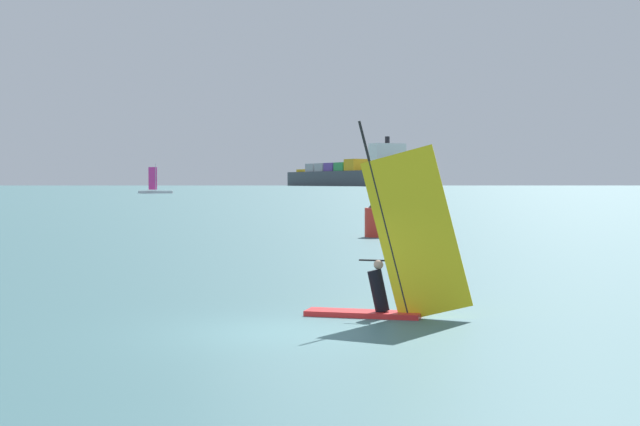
{
  "coord_description": "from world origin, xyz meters",
  "views": [
    {
      "loc": [
        -2.58,
        -18.22,
        3.04
      ],
      "look_at": [
        4.86,
        21.3,
        1.7
      ],
      "focal_mm": 51.14,
      "sensor_mm": 36.0,
      "label": 1
    }
  ],
  "objects_px": {
    "windsurfer": "(391,270)",
    "small_sailboat": "(155,191)",
    "channel_buoy": "(376,220)",
    "cargo_ship": "(348,175)"
  },
  "relations": [
    {
      "from": "cargo_ship",
      "to": "channel_buoy",
      "type": "height_order",
      "value": "cargo_ship"
    },
    {
      "from": "cargo_ship",
      "to": "small_sailboat",
      "type": "xyz_separation_m",
      "value": [
        -178.77,
        -554.54,
        -9.8
      ]
    },
    {
      "from": "windsurfer",
      "to": "channel_buoy",
      "type": "distance_m",
      "value": 30.5
    },
    {
      "from": "windsurfer",
      "to": "channel_buoy",
      "type": "relative_size",
      "value": 2.12
    },
    {
      "from": "cargo_ship",
      "to": "small_sailboat",
      "type": "distance_m",
      "value": 582.73
    },
    {
      "from": "cargo_ship",
      "to": "channel_buoy",
      "type": "bearing_deg",
      "value": 152.86
    },
    {
      "from": "windsurfer",
      "to": "small_sailboat",
      "type": "distance_m",
      "value": 245.73
    },
    {
      "from": "channel_buoy",
      "to": "small_sailboat",
      "type": "distance_m",
      "value": 216.32
    },
    {
      "from": "small_sailboat",
      "to": "windsurfer",
      "type": "bearing_deg",
      "value": -85.25
    },
    {
      "from": "windsurfer",
      "to": "small_sailboat",
      "type": "bearing_deg",
      "value": -63.69
    }
  ]
}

